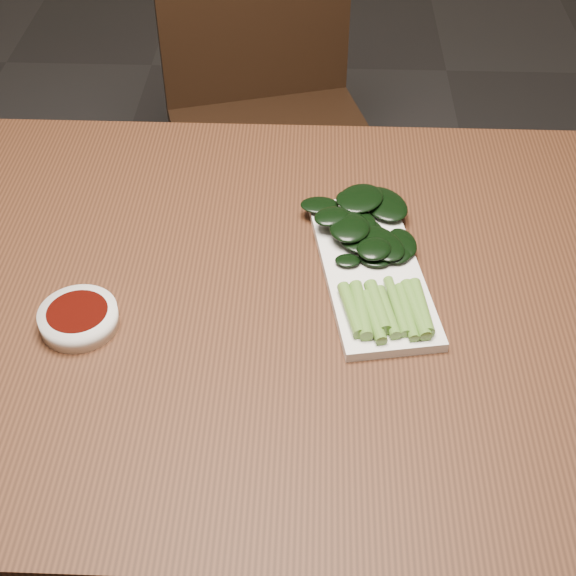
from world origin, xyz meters
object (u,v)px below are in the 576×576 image
(chair_far, at_px, (269,108))
(table, at_px, (260,327))
(sauce_bowl, at_px, (79,318))
(gai_lan, at_px, (370,247))
(serving_plate, at_px, (371,270))

(chair_far, bearing_deg, table, -103.51)
(sauce_bowl, bearing_deg, gai_lan, 20.36)
(table, distance_m, chair_far, 0.91)
(table, bearing_deg, sauce_bowl, -161.35)
(table, relative_size, gai_lan, 4.38)
(chair_far, bearing_deg, gai_lan, -93.40)
(sauce_bowl, relative_size, gai_lan, 0.30)
(sauce_bowl, bearing_deg, chair_far, 79.51)
(chair_far, relative_size, gai_lan, 2.78)
(table, bearing_deg, chair_far, 92.63)
(table, relative_size, serving_plate, 4.42)
(sauce_bowl, bearing_deg, table, 18.65)
(table, bearing_deg, serving_plate, 13.51)
(table, xyz_separation_m, sauce_bowl, (-0.22, -0.07, 0.08))
(sauce_bowl, distance_m, serving_plate, 0.38)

